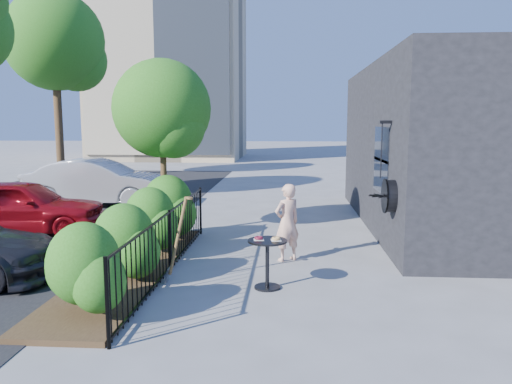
# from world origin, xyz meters

# --- Properties ---
(ground) EXTENTS (120.00, 120.00, 0.00)m
(ground) POSITION_xyz_m (0.00, 0.00, 0.00)
(ground) COLOR gray
(ground) RESTS_ON ground
(shop_building) EXTENTS (6.22, 9.00, 4.00)m
(shop_building) POSITION_xyz_m (5.50, 4.50, 2.00)
(shop_building) COLOR black
(shop_building) RESTS_ON ground
(fence) EXTENTS (0.05, 6.05, 1.10)m
(fence) POSITION_xyz_m (-1.50, 0.00, 0.56)
(fence) COLOR black
(fence) RESTS_ON ground
(planting_bed) EXTENTS (1.30, 6.00, 0.08)m
(planting_bed) POSITION_xyz_m (-2.20, 0.00, 0.04)
(planting_bed) COLOR #382616
(planting_bed) RESTS_ON ground
(shrubs) EXTENTS (1.10, 5.60, 1.24)m
(shrubs) POSITION_xyz_m (-2.10, 0.10, 0.70)
(shrubs) COLOR #276316
(shrubs) RESTS_ON ground
(patio_tree) EXTENTS (2.20, 2.20, 3.94)m
(patio_tree) POSITION_xyz_m (-2.24, 2.76, 2.76)
(patio_tree) COLOR #3F2B19
(patio_tree) RESTS_ON ground
(street_tree_far) EXTENTS (4.40, 4.40, 8.28)m
(street_tree_far) POSITION_xyz_m (-9.94, 13.96, 5.92)
(street_tree_far) COLOR #3F2B19
(street_tree_far) RESTS_ON ground
(cafe_table) EXTENTS (0.62, 0.62, 0.83)m
(cafe_table) POSITION_xyz_m (0.23, -0.75, 0.54)
(cafe_table) COLOR black
(cafe_table) RESTS_ON ground
(woman) EXTENTS (0.64, 0.59, 1.46)m
(woman) POSITION_xyz_m (0.53, 0.88, 0.73)
(woman) COLOR #E7AF95
(woman) RESTS_ON ground
(shovel) EXTENTS (0.49, 0.19, 1.46)m
(shovel) POSITION_xyz_m (-1.26, -0.58, 0.64)
(shovel) COLOR brown
(shovel) RESTS_ON ground
(car_red) EXTENTS (3.93, 1.92, 1.29)m
(car_red) POSITION_xyz_m (-5.70, 2.78, 0.65)
(car_red) COLOR maroon
(car_red) RESTS_ON ground
(car_silver) EXTENTS (4.43, 1.57, 1.46)m
(car_silver) POSITION_xyz_m (-5.41, 6.78, 0.73)
(car_silver) COLOR #A3A3A7
(car_silver) RESTS_ON ground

